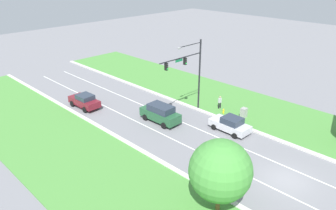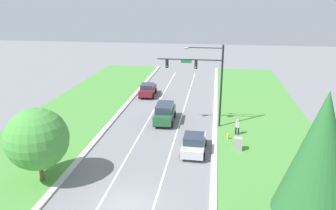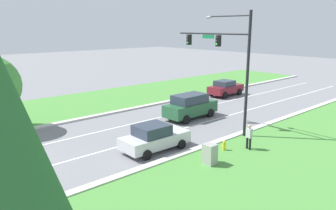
{
  "view_description": "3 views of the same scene",
  "coord_description": "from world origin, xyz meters",
  "px_view_note": "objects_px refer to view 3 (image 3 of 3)",
  "views": [
    {
      "loc": [
        -23.06,
        -8.99,
        16.71
      ],
      "look_at": [
        0.83,
        14.88,
        2.03
      ],
      "focal_mm": 35.0,
      "sensor_mm": 36.0,
      "label": 1
    },
    {
      "loc": [
        5.37,
        -17.99,
        13.03
      ],
      "look_at": [
        0.42,
        15.86,
        1.82
      ],
      "focal_mm": 35.0,
      "sensor_mm": 36.0,
      "label": 2
    },
    {
      "loc": [
        18.93,
        -3.94,
        7.61
      ],
      "look_at": [
        0.17,
        12.84,
        1.57
      ],
      "focal_mm": 35.0,
      "sensor_mm": 36.0,
      "label": 3
    }
  ],
  "objects_px": {
    "utility_cabinet": "(210,155)",
    "forest_suv": "(190,106)",
    "burgundy_sedan": "(225,88)",
    "silver_sedan": "(154,137)",
    "fire_hydrant": "(224,146)",
    "traffic_signal_mast": "(227,55)",
    "pedestrian": "(249,136)"
  },
  "relations": [
    {
      "from": "forest_suv",
      "to": "pedestrian",
      "type": "relative_size",
      "value": 2.92
    },
    {
      "from": "forest_suv",
      "to": "utility_cabinet",
      "type": "bearing_deg",
      "value": -40.49
    },
    {
      "from": "forest_suv",
      "to": "silver_sedan",
      "type": "xyz_separation_m",
      "value": [
        3.69,
        -6.99,
        -0.24
      ]
    },
    {
      "from": "fire_hydrant",
      "to": "forest_suv",
      "type": "bearing_deg",
      "value": 150.16
    },
    {
      "from": "burgundy_sedan",
      "to": "silver_sedan",
      "type": "distance_m",
      "value": 18.28
    },
    {
      "from": "forest_suv",
      "to": "pedestrian",
      "type": "height_order",
      "value": "forest_suv"
    },
    {
      "from": "forest_suv",
      "to": "silver_sedan",
      "type": "relative_size",
      "value": 1.1
    },
    {
      "from": "forest_suv",
      "to": "pedestrian",
      "type": "xyz_separation_m",
      "value": [
        7.69,
        -2.61,
        -0.13
      ]
    },
    {
      "from": "forest_suv",
      "to": "utility_cabinet",
      "type": "height_order",
      "value": "forest_suv"
    },
    {
      "from": "fire_hydrant",
      "to": "pedestrian",
      "type": "bearing_deg",
      "value": 54.13
    },
    {
      "from": "forest_suv",
      "to": "utility_cabinet",
      "type": "xyz_separation_m",
      "value": [
        7.57,
        -6.17,
        -0.45
      ]
    },
    {
      "from": "fire_hydrant",
      "to": "utility_cabinet",
      "type": "bearing_deg",
      "value": -70.68
    },
    {
      "from": "pedestrian",
      "to": "traffic_signal_mast",
      "type": "bearing_deg",
      "value": -16.6
    },
    {
      "from": "traffic_signal_mast",
      "to": "silver_sedan",
      "type": "distance_m",
      "value": 8.02
    },
    {
      "from": "utility_cabinet",
      "to": "fire_hydrant",
      "type": "relative_size",
      "value": 1.79
    },
    {
      "from": "utility_cabinet",
      "to": "pedestrian",
      "type": "relative_size",
      "value": 0.74
    },
    {
      "from": "traffic_signal_mast",
      "to": "pedestrian",
      "type": "distance_m",
      "value": 6.23
    },
    {
      "from": "silver_sedan",
      "to": "pedestrian",
      "type": "distance_m",
      "value": 5.94
    },
    {
      "from": "utility_cabinet",
      "to": "fire_hydrant",
      "type": "bearing_deg",
      "value": 109.32
    },
    {
      "from": "burgundy_sedan",
      "to": "utility_cabinet",
      "type": "distance_m",
      "value": 19.54
    },
    {
      "from": "utility_cabinet",
      "to": "forest_suv",
      "type": "bearing_deg",
      "value": 140.82
    },
    {
      "from": "pedestrian",
      "to": "utility_cabinet",
      "type": "bearing_deg",
      "value": 100.88
    },
    {
      "from": "burgundy_sedan",
      "to": "forest_suv",
      "type": "bearing_deg",
      "value": -70.29
    },
    {
      "from": "forest_suv",
      "to": "fire_hydrant",
      "type": "relative_size",
      "value": 7.05
    },
    {
      "from": "burgundy_sedan",
      "to": "utility_cabinet",
      "type": "relative_size",
      "value": 3.63
    },
    {
      "from": "fire_hydrant",
      "to": "silver_sedan",
      "type": "bearing_deg",
      "value": -134.7
    },
    {
      "from": "burgundy_sedan",
      "to": "fire_hydrant",
      "type": "bearing_deg",
      "value": -54.06
    },
    {
      "from": "traffic_signal_mast",
      "to": "pedestrian",
      "type": "height_order",
      "value": "traffic_signal_mast"
    },
    {
      "from": "traffic_signal_mast",
      "to": "burgundy_sedan",
      "type": "height_order",
      "value": "traffic_signal_mast"
    },
    {
      "from": "traffic_signal_mast",
      "to": "utility_cabinet",
      "type": "height_order",
      "value": "traffic_signal_mast"
    },
    {
      "from": "burgundy_sedan",
      "to": "silver_sedan",
      "type": "height_order",
      "value": "burgundy_sedan"
    },
    {
      "from": "burgundy_sedan",
      "to": "pedestrian",
      "type": "height_order",
      "value": "burgundy_sedan"
    }
  ]
}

